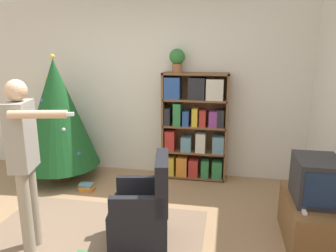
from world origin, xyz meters
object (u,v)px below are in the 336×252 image
Objects in this scene: television at (316,180)px; standing_person at (24,154)px; armchair at (143,214)px; potted_plant at (177,59)px; bookshelf at (194,128)px; christmas_tree at (57,114)px.

television is 0.31× the size of standing_person.
armchair reaches higher than television.
potted_plant reaches higher than television.
standing_person is (-1.35, -2.05, 0.21)m from bookshelf.
bookshelf reaches higher than armchair.
bookshelf is 1.01m from potted_plant.
armchair is at bearing -91.85° from potted_plant.
armchair is (-0.31, -1.75, -0.46)m from bookshelf.
television is 0.56× the size of armchair.
standing_person is (-1.03, -0.30, 0.67)m from armchair.
christmas_tree is (-1.94, -0.37, 0.21)m from bookshelf.
potted_plant reaches higher than standing_person.
armchair is at bearing -40.46° from christmas_tree.
christmas_tree reaches higher than television.
television is 1.58× the size of potted_plant.
armchair is 1.27m from standing_person.
armchair is 2.27m from potted_plant.
television is 2.42m from potted_plant.
christmas_tree is at bearing 161.60° from television.
bookshelf is 0.94× the size of standing_person.
armchair is at bearing -169.88° from television.
television is 3.46m from christmas_tree.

